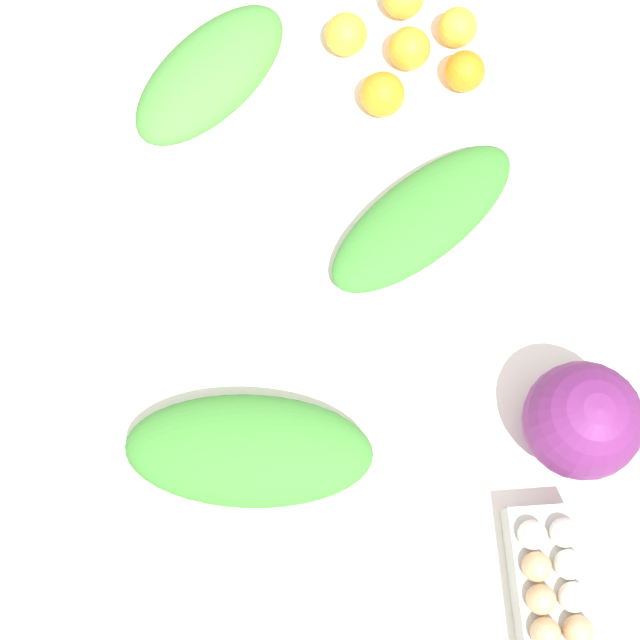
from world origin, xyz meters
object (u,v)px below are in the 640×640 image
greens_bunch_chard (210,74)px  orange_5 (346,34)px  egg_carton (552,598)px  cabbage_purple (582,420)px  greens_bunch_beet_tops (423,218)px  orange_3 (465,71)px  orange_1 (409,49)px  orange_2 (382,94)px  greens_bunch_dandelion (249,450)px  orange_0 (457,27)px

greens_bunch_chard → orange_5: (0.04, -0.24, -0.01)m
greens_bunch_chard → egg_carton: bearing=-159.0°
egg_carton → orange_5: bearing=13.1°
cabbage_purple → greens_bunch_beet_tops: cabbage_purple is taller
cabbage_purple → egg_carton: size_ratio=0.65×
greens_bunch_chard → orange_3: size_ratio=4.67×
orange_1 → orange_2: size_ratio=0.97×
orange_3 → orange_5: bearing=60.2°
greens_bunch_beet_tops → orange_1: size_ratio=5.00×
orange_2 → greens_bunch_chard: bearing=72.6°
orange_2 → orange_3: (0.02, -0.15, -0.00)m
cabbage_purple → greens_bunch_dandelion: cabbage_purple is taller
egg_carton → cabbage_purple: bearing=-15.8°
cabbage_purple → orange_1: cabbage_purple is taller
greens_bunch_chard → orange_3: greens_bunch_chard is taller
greens_bunch_dandelion → orange_0: greens_bunch_dandelion is taller
greens_bunch_beet_tops → orange_1: 0.31m
orange_0 → orange_5: bearing=84.5°
orange_2 → orange_0: bearing=-55.0°
cabbage_purple → greens_bunch_chard: cabbage_purple is taller
orange_3 → orange_5: orange_5 is taller
greens_bunch_chard → orange_0: 0.44m
greens_bunch_beet_tops → orange_0: 0.36m
egg_carton → greens_bunch_dandelion: 0.48m
orange_2 → orange_5: bearing=16.9°
orange_0 → greens_bunch_chard: bearing=92.8°
orange_0 → orange_5: orange_5 is taller
greens_bunch_chard → orange_2: (-0.09, -0.28, -0.01)m
orange_2 → orange_5: orange_2 is taller
orange_2 → orange_5: size_ratio=1.03×
orange_2 → egg_carton: bearing=-174.9°
greens_bunch_dandelion → orange_3: size_ratio=5.29×
greens_bunch_dandelion → greens_bunch_chard: (0.64, -0.03, 0.00)m
greens_bunch_beet_tops → orange_0: (0.34, -0.13, 0.00)m
greens_bunch_beet_tops → greens_bunch_chard: (0.32, 0.30, 0.01)m
egg_carton → orange_3: bearing=1.6°
orange_1 → orange_3: bearing=-125.3°
orange_3 → greens_bunch_beet_tops: bearing=153.1°
egg_carton → orange_1: bearing=7.1°
orange_3 → cabbage_purple: bearing=-177.9°
greens_bunch_chard → orange_3: 0.43m
egg_carton → orange_1: size_ratio=3.62×
egg_carton → greens_bunch_chard: bearing=27.4°
greens_bunch_beet_tops → orange_2: 0.23m
orange_1 → orange_2: bearing=141.7°
orange_1 → orange_3: (-0.06, -0.08, -0.00)m
orange_3 → greens_bunch_dandelion: bearing=141.2°
egg_carton → orange_0: bearing=1.6°
egg_carton → greens_bunch_dandelion: egg_carton is taller
cabbage_purple → orange_5: size_ratio=2.34×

